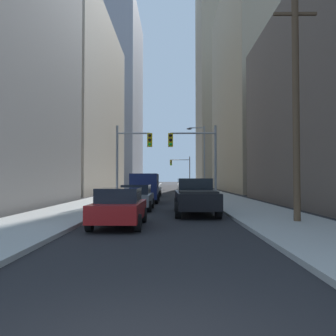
# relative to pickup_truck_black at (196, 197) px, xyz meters

# --- Properties ---
(sidewalk_left) EXTENTS (3.95, 160.00, 0.15)m
(sidewalk_left) POSITION_rel_pickup_truck_black_xyz_m (-6.86, 35.05, -0.86)
(sidewalk_left) COLOR #9E9E99
(sidewalk_left) RESTS_ON ground
(sidewalk_right) EXTENTS (3.95, 160.00, 0.15)m
(sidewalk_right) POSITION_rel_pickup_truck_black_xyz_m (3.51, 35.05, -0.86)
(sidewalk_right) COLOR #9E9E99
(sidewalk_right) RESTS_ON ground
(pickup_truck_black) EXTENTS (2.20, 5.43, 1.90)m
(pickup_truck_black) POSITION_rel_pickup_truck_black_xyz_m (0.00, 0.00, 0.00)
(pickup_truck_black) COLOR black
(pickup_truck_black) RESTS_ON ground
(cargo_van_navy) EXTENTS (2.16, 5.23, 2.26)m
(cargo_van_navy) POSITION_rel_pickup_truck_black_xyz_m (-3.35, 9.27, 0.35)
(cargo_van_navy) COLOR #141E4C
(cargo_van_navy) RESTS_ON ground
(sedan_red) EXTENTS (1.95, 4.21, 1.52)m
(sedan_red) POSITION_rel_pickup_truck_black_xyz_m (-3.32, -4.72, -0.16)
(sedan_red) COLOR maroon
(sedan_red) RESTS_ON ground
(sedan_grey) EXTENTS (1.95, 4.23, 1.52)m
(sedan_grey) POSITION_rel_pickup_truck_black_xyz_m (-3.37, 2.50, -0.16)
(sedan_grey) COLOR slate
(sedan_grey) RESTS_ON ground
(sedan_silver) EXTENTS (1.95, 4.25, 1.52)m
(sedan_silver) POSITION_rel_pickup_truck_black_xyz_m (-3.36, 18.75, -0.16)
(sedan_silver) COLOR #B7BABF
(sedan_silver) RESTS_ON ground
(traffic_signal_near_left) EXTENTS (2.81, 0.44, 6.00)m
(traffic_signal_near_left) POSITION_rel_pickup_truck_black_xyz_m (-4.32, 8.48, 3.06)
(traffic_signal_near_left) COLOR gray
(traffic_signal_near_left) RESTS_ON ground
(traffic_signal_near_right) EXTENTS (3.75, 0.44, 6.00)m
(traffic_signal_near_right) POSITION_rel_pickup_truck_black_xyz_m (0.54, 8.48, 3.11)
(traffic_signal_near_right) COLOR gray
(traffic_signal_near_right) RESTS_ON ground
(traffic_signal_far_right) EXTENTS (3.78, 0.44, 6.00)m
(traffic_signal_far_right) POSITION_rel_pickup_truck_black_xyz_m (0.53, 46.83, 3.11)
(traffic_signal_far_right) COLOR gray
(traffic_signal_far_right) RESTS_ON ground
(utility_pole_right) EXTENTS (2.20, 0.28, 10.18)m
(utility_pole_right) POSITION_rel_pickup_truck_black_xyz_m (3.91, -4.00, 4.44)
(utility_pole_right) COLOR brown
(utility_pole_right) RESTS_ON ground
(street_lamp_right) EXTENTS (1.97, 0.32, 7.50)m
(street_lamp_right) POSITION_rel_pickup_truck_black_xyz_m (1.95, 18.66, 3.56)
(street_lamp_right) COLOR gray
(street_lamp_right) RESTS_ON ground
(building_left_mid_office) EXTENTS (16.46, 29.06, 24.27)m
(building_left_mid_office) POSITION_rel_pickup_truck_black_xyz_m (-18.08, 30.09, 11.20)
(building_left_mid_office) COLOR #B7A893
(building_left_mid_office) RESTS_ON ground
(building_left_far_tower) EXTENTS (17.07, 28.32, 46.24)m
(building_left_far_tower) POSITION_rel_pickup_truck_black_xyz_m (-18.52, 73.67, 22.19)
(building_left_far_tower) COLOR #93939E
(building_left_far_tower) RESTS_ON ground
(building_right_mid_block) EXTENTS (15.47, 29.49, 31.94)m
(building_right_mid_block) POSITION_rel_pickup_truck_black_xyz_m (14.55, 35.99, 15.03)
(building_right_mid_block) COLOR tan
(building_right_mid_block) RESTS_ON ground
(building_right_far_highrise) EXTENTS (22.62, 22.07, 70.27)m
(building_right_far_highrise) POSITION_rel_pickup_truck_black_xyz_m (17.22, 74.00, 34.20)
(building_right_far_highrise) COLOR tan
(building_right_far_highrise) RESTS_ON ground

